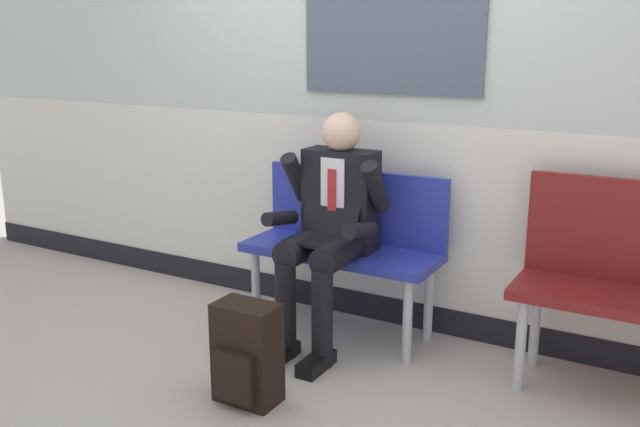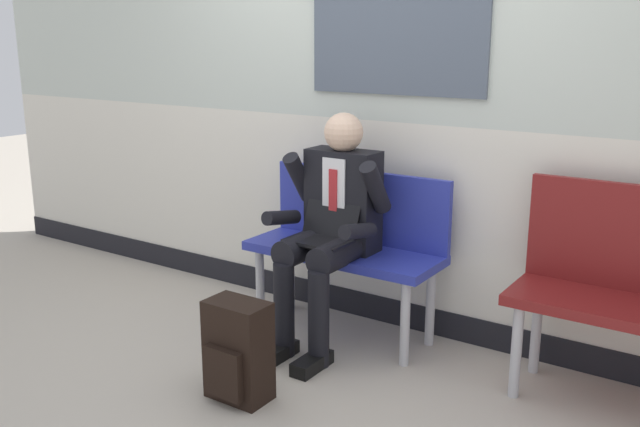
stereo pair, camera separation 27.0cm
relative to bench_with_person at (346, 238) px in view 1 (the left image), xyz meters
The scene contains 5 objects.
ground_plane 0.62m from the bench_with_person, 97.01° to the right, with size 18.00×18.00×0.00m, color #B2A899.
station_wall 0.93m from the bench_with_person, 96.48° to the left, with size 6.53×0.16×2.88m.
bench_with_person is the anchor object (origin of this frame).
person_seated 0.24m from the bench_with_person, 90.00° to the right, with size 0.57×0.70×1.26m.
backpack 1.01m from the bench_with_person, 90.85° to the right, with size 0.29×0.22×0.48m.
Camera 1 is at (1.77, -3.08, 1.65)m, focal length 39.25 mm.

